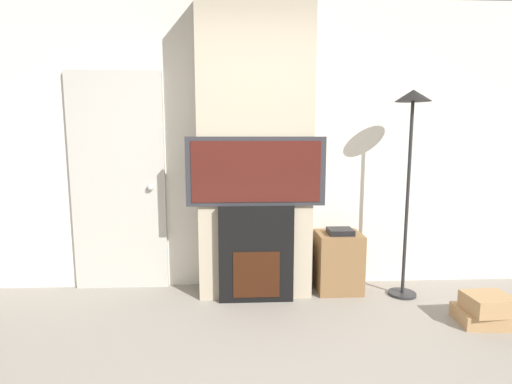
{
  "coord_description": "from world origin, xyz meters",
  "views": [
    {
      "loc": [
        -0.18,
        -1.8,
        1.48
      ],
      "look_at": [
        0.0,
        1.61,
        0.98
      ],
      "focal_mm": 28.0,
      "sensor_mm": 36.0,
      "label": 1
    }
  ],
  "objects_px": {
    "floor_lamp": "(411,134)",
    "box_stack": "(486,310)",
    "media_stand": "(338,261)",
    "television": "(256,171)",
    "fireplace": "(256,254)"
  },
  "relations": [
    {
      "from": "media_stand",
      "to": "box_stack",
      "type": "bearing_deg",
      "value": -37.02
    },
    {
      "from": "fireplace",
      "to": "box_stack",
      "type": "height_order",
      "value": "fireplace"
    },
    {
      "from": "television",
      "to": "box_stack",
      "type": "relative_size",
      "value": 2.88
    },
    {
      "from": "floor_lamp",
      "to": "box_stack",
      "type": "height_order",
      "value": "floor_lamp"
    },
    {
      "from": "floor_lamp",
      "to": "media_stand",
      "type": "relative_size",
      "value": 3.04
    },
    {
      "from": "floor_lamp",
      "to": "television",
      "type": "bearing_deg",
      "value": -178.54
    },
    {
      "from": "television",
      "to": "box_stack",
      "type": "distance_m",
      "value": 2.13
    },
    {
      "from": "fireplace",
      "to": "media_stand",
      "type": "distance_m",
      "value": 0.82
    },
    {
      "from": "fireplace",
      "to": "television",
      "type": "bearing_deg",
      "value": -90.0
    },
    {
      "from": "box_stack",
      "to": "floor_lamp",
      "type": "bearing_deg",
      "value": 124.57
    },
    {
      "from": "television",
      "to": "media_stand",
      "type": "xyz_separation_m",
      "value": [
        0.79,
        0.18,
        -0.87
      ]
    },
    {
      "from": "television",
      "to": "fireplace",
      "type": "bearing_deg",
      "value": 90.0
    },
    {
      "from": "floor_lamp",
      "to": "fireplace",
      "type": "bearing_deg",
      "value": -178.62
    },
    {
      "from": "media_stand",
      "to": "fireplace",
      "type": "bearing_deg",
      "value": -167.32
    },
    {
      "from": "floor_lamp",
      "to": "media_stand",
      "type": "bearing_deg",
      "value": 165.75
    }
  ]
}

